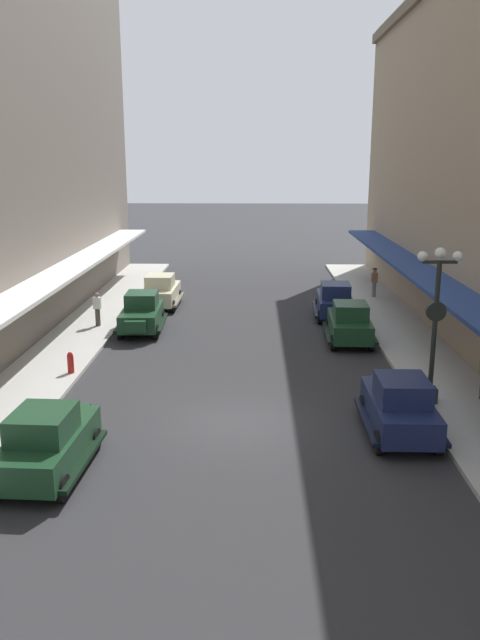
# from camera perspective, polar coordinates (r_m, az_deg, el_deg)

# --- Properties ---
(ground_plane) EXTENTS (200.00, 200.00, 0.00)m
(ground_plane) POSITION_cam_1_polar(r_m,az_deg,el_deg) (20.30, -0.39, -9.11)
(ground_plane) COLOR #2D2D30
(sidewalk_right) EXTENTS (3.00, 60.00, 0.15)m
(sidewalk_right) POSITION_cam_1_polar(r_m,az_deg,el_deg) (21.42, 20.34, -8.55)
(sidewalk_right) COLOR #B7B5AD
(sidewalk_right) RESTS_ON ground
(parked_car_0) EXTENTS (2.27, 4.31, 1.84)m
(parked_car_0) POSITION_cam_1_polar(r_m,az_deg,el_deg) (30.81, -8.73, 0.72)
(parked_car_0) COLOR #193D23
(parked_car_0) RESTS_ON ground
(parked_car_1) EXTENTS (2.16, 4.27, 1.84)m
(parked_car_1) POSITION_cam_1_polar(r_m,az_deg,el_deg) (19.73, 14.00, -7.30)
(parked_car_1) COLOR #19234C
(parked_car_1) RESTS_ON ground
(parked_car_2) EXTENTS (2.29, 4.31, 1.84)m
(parked_car_2) POSITION_cam_1_polar(r_m,az_deg,el_deg) (17.60, -16.76, -10.20)
(parked_car_2) COLOR #193D23
(parked_car_2) RESTS_ON ground
(parked_car_3) EXTENTS (2.30, 4.32, 1.84)m
(parked_car_3) POSITION_cam_1_polar(r_m,az_deg,el_deg) (33.41, 8.42, 1.79)
(parked_car_3) COLOR #19234C
(parked_car_3) RESTS_ON ground
(parked_car_4) EXTENTS (2.27, 4.31, 1.84)m
(parked_car_4) POSITION_cam_1_polar(r_m,az_deg,el_deg) (29.02, 9.71, -0.15)
(parked_car_4) COLOR #193D23
(parked_car_4) RESTS_ON ground
(parked_car_5) EXTENTS (2.19, 4.28, 1.84)m
(parked_car_5) POSITION_cam_1_polar(r_m,az_deg,el_deg) (35.71, -7.04, 2.63)
(parked_car_5) COLOR beige
(parked_car_5) RESTS_ON ground
(lamp_post_with_clock) EXTENTS (1.42, 0.44, 5.16)m
(lamp_post_with_clock) POSITION_cam_1_polar(r_m,az_deg,el_deg) (21.61, 16.94, 0.06)
(lamp_post_with_clock) COLOR black
(lamp_post_with_clock) RESTS_ON sidewalk_right
(fire_hydrant) EXTENTS (0.24, 0.24, 0.82)m
(fire_hydrant) POSITION_cam_1_polar(r_m,az_deg,el_deg) (25.04, -14.81, -3.65)
(fire_hydrant) COLOR #B21E19
(fire_hydrant) RESTS_ON sidewalk_left
(pedestrian_0) EXTENTS (0.36, 0.28, 1.67)m
(pedestrian_0) POSITION_cam_1_polar(r_m,az_deg,el_deg) (38.23, 11.83, 3.31)
(pedestrian_0) COLOR slate
(pedestrian_0) RESTS_ON sidewalk_right
(pedestrian_3) EXTENTS (0.36, 0.24, 1.64)m
(pedestrian_3) POSITION_cam_1_polar(r_m,az_deg,el_deg) (31.61, -12.55, 0.97)
(pedestrian_3) COLOR #4C4238
(pedestrian_3) RESTS_ON sidewalk_left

